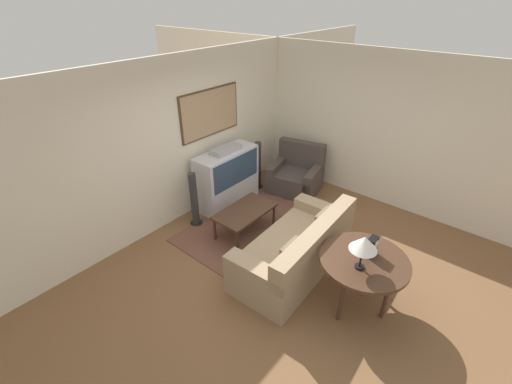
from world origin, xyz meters
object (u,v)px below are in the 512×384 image
tv (227,178)px  table_lamp (364,244)px  mantel_clock (372,246)px  console_table (364,263)px  coffee_table (245,212)px  speaker_tower_left (194,201)px  couch (296,251)px  armchair (296,176)px  speaker_tower_right (258,167)px

tv → table_lamp: 3.11m
mantel_clock → console_table: bearing=175.8°
coffee_table → speaker_tower_left: bearing=113.2°
table_lamp → speaker_tower_left: (0.03, 2.90, -0.63)m
couch → armchair: (1.90, 1.29, -0.02)m
table_lamp → mantel_clock: 0.37m
tv → speaker_tower_right: (0.83, -0.04, -0.08)m
couch → console_table: size_ratio=1.87×
armchair → speaker_tower_right: size_ratio=1.12×
coffee_table → speaker_tower_right: bearing=31.8°
table_lamp → speaker_tower_right: 3.42m
tv → speaker_tower_left: tv is taller
coffee_table → table_lamp: size_ratio=2.30×
armchair → table_lamp: 3.20m
table_lamp → speaker_tower_left: 2.97m
armchair → mantel_clock: mantel_clock is taller
armchair → speaker_tower_right: (-0.42, 0.64, 0.16)m
couch → coffee_table: bearing=-101.6°
console_table → table_lamp: size_ratio=2.42×
couch → speaker_tower_right: (1.49, 1.92, 0.14)m
console_table → mantel_clock: bearing=-4.2°
console_table → speaker_tower_left: 2.90m
speaker_tower_left → mantel_clock: bearing=-84.8°
tv → speaker_tower_right: bearing=-2.6°
couch → console_table: (-0.04, -0.97, 0.36)m
speaker_tower_left → speaker_tower_right: (1.66, 0.00, 0.00)m
tv → table_lamp: table_lamp is taller
armchair → mantel_clock: (-1.82, -2.27, 0.56)m
armchair → table_lamp: table_lamp is taller
console_table → table_lamp: 0.45m
mantel_clock → couch: bearing=95.2°
table_lamp → mantel_clock: size_ratio=1.83×
tv → table_lamp: bearing=-106.4°
console_table → speaker_tower_right: bearing=62.2°
couch → speaker_tower_right: size_ratio=2.03×
coffee_table → table_lamp: table_lamp is taller
coffee_table → console_table: size_ratio=0.95×
console_table → tv: bearing=76.7°
couch → table_lamp: size_ratio=4.52×
couch → speaker_tower_left: (-0.18, 1.92, 0.14)m
table_lamp → mantel_clock: table_lamp is taller
console_table → speaker_tower_left: size_ratio=1.09×
coffee_table → mantel_clock: size_ratio=4.21×
tv → console_table: size_ratio=1.15×
console_table → mantel_clock: mantel_clock is taller
armchair → coffee_table: size_ratio=1.08×
tv → armchair: size_ratio=1.12×
couch → mantel_clock: mantel_clock is taller
armchair → console_table: 3.00m
couch → armchair: 2.30m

